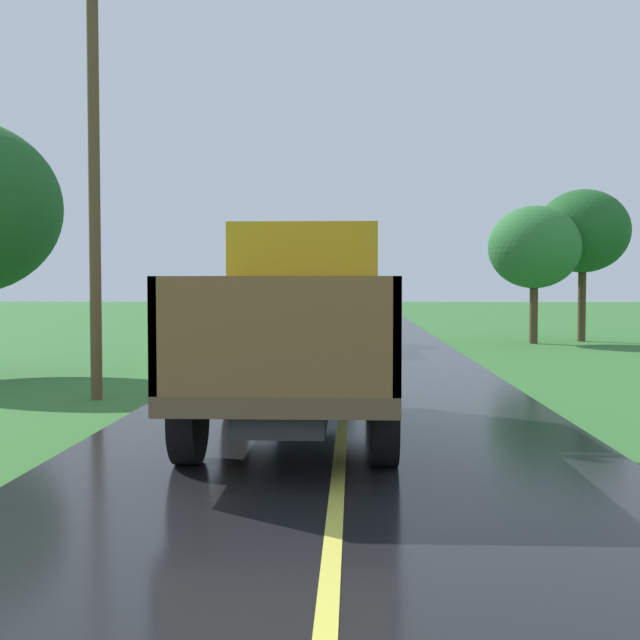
# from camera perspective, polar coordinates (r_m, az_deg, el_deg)

# --- Properties ---
(banana_truck_near) EXTENTS (2.38, 5.82, 2.80)m
(banana_truck_near) POSITION_cam_1_polar(r_m,az_deg,el_deg) (11.06, -1.42, -0.25)
(banana_truck_near) COLOR #2D2D30
(banana_truck_near) RESTS_ON road_surface
(banana_truck_far) EXTENTS (2.38, 5.81, 2.80)m
(banana_truck_far) POSITION_cam_1_polar(r_m,az_deg,el_deg) (25.85, -0.13, 1.30)
(banana_truck_far) COLOR #2D2D30
(banana_truck_far) RESTS_ON road_surface
(utility_pole_roadside) EXTENTS (2.29, 0.20, 7.73)m
(utility_pole_roadside) POSITION_cam_1_polar(r_m,az_deg,el_deg) (14.82, -15.61, 10.90)
(utility_pole_roadside) COLOR brown
(utility_pole_roadside) RESTS_ON ground
(roadside_tree_near_left) EXTENTS (3.13, 3.13, 4.72)m
(roadside_tree_near_left) POSITION_cam_1_polar(r_m,az_deg,el_deg) (28.75, 14.85, 4.96)
(roadside_tree_near_left) COLOR #4C3823
(roadside_tree_near_left) RESTS_ON ground
(roadside_tree_far_left) EXTENTS (3.28, 3.28, 5.41)m
(roadside_tree_far_left) POSITION_cam_1_polar(r_m,az_deg,el_deg) (30.45, 18.00, 5.94)
(roadside_tree_far_left) COLOR #4C3823
(roadside_tree_far_left) RESTS_ON ground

